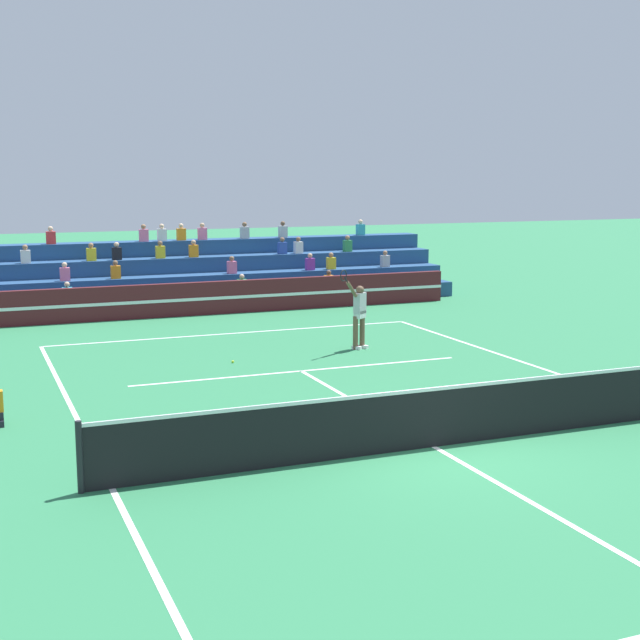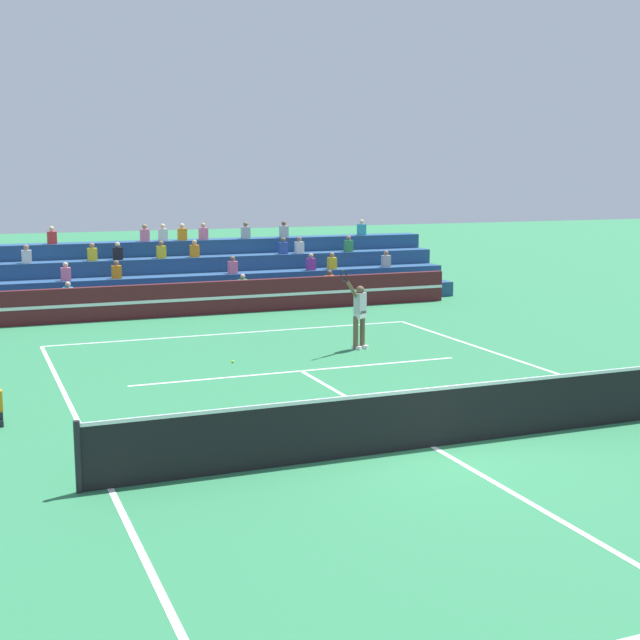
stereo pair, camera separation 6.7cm
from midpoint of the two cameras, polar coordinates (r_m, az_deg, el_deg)
The scene contains 7 objects.
ground_plane at distance 15.67m, azimuth 7.35°, elevation -8.06°, with size 120.00×120.00×0.00m, color #2D7A4C.
court_lines at distance 15.67m, azimuth 7.35°, elevation -8.05°, with size 11.10×23.90×0.01m.
tennis_net at distance 15.52m, azimuth 7.39°, elevation -6.15°, with size 12.00×0.10×1.10m.
sponsor_banner_wall at distance 29.88m, azimuth -7.43°, elevation 1.38°, with size 18.00×0.26×1.10m.
bleacher_stand at distance 32.90m, azimuth -8.87°, elevation 2.59°, with size 20.06×3.80×2.83m.
tennis_player at distance 23.81m, azimuth 2.61°, elevation 0.45°, with size 1.12×0.82×2.29m.
tennis_ball at distance 22.31m, azimuth -5.51°, elevation -2.66°, with size 0.07×0.07×0.07m, color #C6DB33.
Camera 2 is at (-7.34, -13.02, 4.69)m, focal length 50.00 mm.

